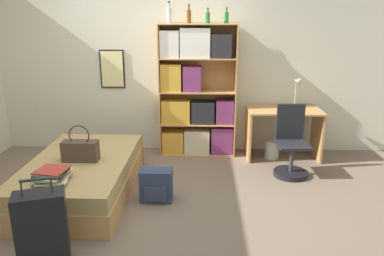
{
  "coord_description": "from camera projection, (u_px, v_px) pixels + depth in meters",
  "views": [
    {
      "loc": [
        0.74,
        -3.93,
        1.99
      ],
      "look_at": [
        0.6,
        0.19,
        0.75
      ],
      "focal_mm": 35.0,
      "sensor_mm": 36.0,
      "label": 1
    }
  ],
  "objects": [
    {
      "name": "bottle_brown",
      "position": [
        189.0,
        16.0,
        5.08
      ],
      "size": [
        0.06,
        0.06,
        0.25
      ],
      "color": "brown",
      "rests_on": "bookcase"
    },
    {
      "name": "wall_back",
      "position": [
        155.0,
        64.0,
        5.52
      ],
      "size": [
        10.0,
        0.09,
        2.6
      ],
      "color": "beige",
      "rests_on": "ground_plane"
    },
    {
      "name": "bottle_green",
      "position": [
        169.0,
        15.0,
        5.12
      ],
      "size": [
        0.08,
        0.08,
        0.29
      ],
      "color": "#B7BCC1",
      "rests_on": "bookcase"
    },
    {
      "name": "backpack",
      "position": [
        156.0,
        185.0,
        4.16
      ],
      "size": [
        0.36,
        0.23,
        0.36
      ],
      "color": "#2D3856",
      "rests_on": "ground_plane"
    },
    {
      "name": "waste_bin",
      "position": [
        272.0,
        149.0,
        5.41
      ],
      "size": [
        0.21,
        0.21,
        0.27
      ],
      "color": "#B7B2A8",
      "rests_on": "ground_plane"
    },
    {
      "name": "bed",
      "position": [
        82.0,
        176.0,
        4.34
      ],
      "size": [
        1.13,
        1.9,
        0.42
      ],
      "color": "tan",
      "rests_on": "ground_plane"
    },
    {
      "name": "handbag",
      "position": [
        80.0,
        150.0,
        4.2
      ],
      "size": [
        0.4,
        0.16,
        0.42
      ],
      "color": "#47382D",
      "rests_on": "bed"
    },
    {
      "name": "desk_lamp",
      "position": [
        299.0,
        86.0,
        5.23
      ],
      "size": [
        0.2,
        0.15,
        0.48
      ],
      "color": "#ADA89E",
      "rests_on": "desk"
    },
    {
      "name": "desk_chair",
      "position": [
        291.0,
        153.0,
        4.82
      ],
      "size": [
        0.44,
        0.44,
        0.91
      ],
      "color": "black",
      "rests_on": "ground_plane"
    },
    {
      "name": "book_stack_on_bed",
      "position": [
        52.0,
        176.0,
        3.68
      ],
      "size": [
        0.35,
        0.4,
        0.13
      ],
      "color": "#232328",
      "rests_on": "bed"
    },
    {
      "name": "bottle_blue",
      "position": [
        226.0,
        17.0,
        5.12
      ],
      "size": [
        0.06,
        0.06,
        0.21
      ],
      "color": "#1E6B2D",
      "rests_on": "bookcase"
    },
    {
      "name": "bookcase",
      "position": [
        195.0,
        95.0,
        5.4
      ],
      "size": [
        1.1,
        0.35,
        1.89
      ],
      "color": "tan",
      "rests_on": "ground_plane"
    },
    {
      "name": "ground_plane",
      "position": [
        140.0,
        194.0,
        4.36
      ],
      "size": [
        14.0,
        14.0,
        0.0
      ],
      "primitive_type": "plane",
      "color": "#756051"
    },
    {
      "name": "suitcase",
      "position": [
        42.0,
        228.0,
        3.07
      ],
      "size": [
        0.45,
        0.34,
        0.76
      ],
      "color": "black",
      "rests_on": "ground_plane"
    },
    {
      "name": "desk",
      "position": [
        283.0,
        125.0,
        5.36
      ],
      "size": [
        1.03,
        0.6,
        0.72
      ],
      "color": "tan",
      "rests_on": "ground_plane"
    },
    {
      "name": "bottle_clear",
      "position": [
        208.0,
        17.0,
        5.06
      ],
      "size": [
        0.06,
        0.06,
        0.2
      ],
      "color": "#1E6B2D",
      "rests_on": "bookcase"
    }
  ]
}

